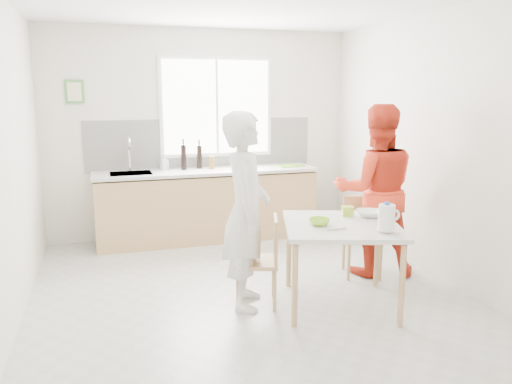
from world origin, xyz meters
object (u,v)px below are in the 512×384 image
(chair_left, at_px, (263,257))
(person_white, at_px, (246,211))
(bowl_green, at_px, (319,222))
(milk_jug, at_px, (387,217))
(chair_far, at_px, (361,232))
(person_red, at_px, (376,191))
(wine_bottle_a, at_px, (184,157))
(bowl_white, at_px, (370,214))
(wine_bottle_b, at_px, (199,157))
(dining_table, at_px, (341,232))

(chair_left, bearing_deg, person_white, -90.00)
(bowl_green, bearing_deg, milk_jug, -41.01)
(chair_far, bearing_deg, milk_jug, -91.39)
(person_red, bearing_deg, chair_left, 35.21)
(wine_bottle_a, bearing_deg, bowl_green, -72.03)
(bowl_white, relative_size, wine_bottle_b, 0.80)
(bowl_green, bearing_deg, wine_bottle_a, 107.97)
(dining_table, relative_size, person_white, 0.71)
(bowl_green, xyz_separation_m, milk_jug, (0.43, -0.37, 0.10))
(chair_left, xyz_separation_m, person_white, (-0.15, 0.05, 0.42))
(chair_far, distance_m, wine_bottle_a, 2.47)
(bowl_white, bearing_deg, wine_bottle_b, 115.88)
(person_red, bearing_deg, chair_far, 6.15)
(wine_bottle_a, bearing_deg, milk_jug, -66.55)
(bowl_green, xyz_separation_m, bowl_white, (0.57, 0.14, 0.00))
(milk_jug, bearing_deg, person_white, 166.53)
(milk_jug, distance_m, wine_bottle_b, 3.06)
(chair_left, bearing_deg, chair_far, 128.01)
(chair_far, distance_m, person_red, 0.46)
(milk_jug, bearing_deg, chair_left, 164.59)
(chair_left, height_order, bowl_green, bowl_green)
(dining_table, xyz_separation_m, person_red, (0.71, 0.64, 0.21))
(person_white, bearing_deg, bowl_white, -77.64)
(chair_far, relative_size, person_white, 0.47)
(dining_table, height_order, bowl_green, bowl_green)
(milk_jug, bearing_deg, bowl_green, 156.38)
(bowl_green, bearing_deg, bowl_white, 13.57)
(person_red, relative_size, milk_jug, 7.47)
(chair_far, xyz_separation_m, person_red, (0.13, -0.03, 0.44))
(bowl_white, height_order, wine_bottle_b, wine_bottle_b)
(chair_far, distance_m, person_white, 1.50)
(chair_left, relative_size, person_red, 0.46)
(bowl_white, height_order, milk_jug, milk_jug)
(dining_table, distance_m, chair_left, 0.73)
(wine_bottle_a, bearing_deg, bowl_white, -59.53)
(dining_table, xyz_separation_m, person_white, (-0.80, 0.25, 0.19))
(dining_table, height_order, person_red, person_red)
(person_red, distance_m, bowl_white, 0.61)
(person_white, bearing_deg, bowl_green, -94.46)
(person_white, relative_size, person_red, 0.98)
(person_white, xyz_separation_m, wine_bottle_a, (-0.20, 2.21, 0.21))
(chair_far, relative_size, bowl_white, 3.41)
(chair_left, bearing_deg, bowl_green, 84.15)
(dining_table, relative_size, bowl_green, 6.79)
(dining_table, bearing_deg, person_red, 42.35)
(chair_far, bearing_deg, dining_table, -113.33)
(chair_left, relative_size, bowl_green, 4.47)
(bowl_green, height_order, milk_jug, milk_jug)
(bowl_green, distance_m, wine_bottle_b, 2.59)
(person_red, bearing_deg, wine_bottle_b, -34.02)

